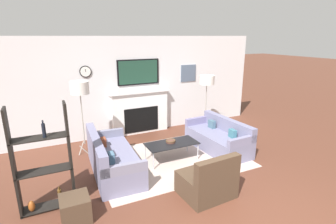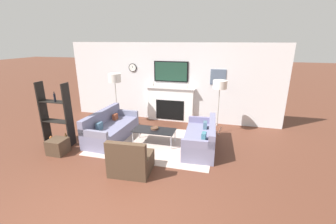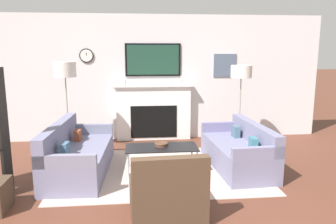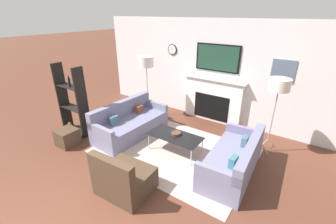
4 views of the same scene
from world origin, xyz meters
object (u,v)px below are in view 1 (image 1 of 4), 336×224
at_px(decorative_bowl, 171,141).
at_px(shelf_unit, 43,164).
at_px(floor_lamp_right, 207,81).
at_px(couch_left, 112,160).
at_px(couch_right, 219,139).
at_px(coffee_table, 172,144).
at_px(floor_lamp_left, 80,89).
at_px(ottoman, 75,208).
at_px(armchair, 208,182).

distance_m(decorative_bowl, shelf_unit, 2.68).
xyz_separation_m(floor_lamp_right, shelf_unit, (-4.23, -1.82, -0.73)).
relative_size(couch_left, shelf_unit, 1.12).
xyz_separation_m(couch_right, coffee_table, (-1.30, -0.03, 0.11)).
relative_size(coffee_table, floor_lamp_right, 0.70).
relative_size(decorative_bowl, shelf_unit, 0.13).
relative_size(floor_lamp_left, floor_lamp_right, 1.05).
distance_m(decorative_bowl, floor_lamp_left, 2.33).
xyz_separation_m(couch_left, coffee_table, (1.35, -0.03, 0.10)).
relative_size(floor_lamp_left, ottoman, 4.06).
height_order(floor_lamp_left, ottoman, floor_lamp_left).
relative_size(couch_right, floor_lamp_left, 1.02).
height_order(armchair, floor_lamp_left, floor_lamp_left).
distance_m(floor_lamp_right, ottoman, 4.70).
relative_size(couch_right, floor_lamp_right, 1.07).
distance_m(armchair, floor_lamp_right, 3.41).
relative_size(armchair, shelf_unit, 0.52).
bearing_deg(ottoman, floor_lamp_right, 31.02).
distance_m(floor_lamp_left, shelf_unit, 2.17).
distance_m(couch_left, armchair, 2.00).
relative_size(couch_right, ottoman, 4.14).
xyz_separation_m(coffee_table, floor_lamp_right, (1.66, 1.17, 1.13)).
bearing_deg(couch_left, floor_lamp_left, 107.14).
relative_size(couch_right, coffee_table, 1.53).
bearing_deg(decorative_bowl, floor_lamp_left, 146.59).
bearing_deg(shelf_unit, floor_lamp_left, 64.59).
xyz_separation_m(armchair, floor_lamp_left, (-1.65, 2.67, 1.31)).
relative_size(armchair, decorative_bowl, 4.09).
distance_m(couch_left, decorative_bowl, 1.35).
xyz_separation_m(armchair, decorative_bowl, (0.05, 1.55, 0.17)).
bearing_deg(ottoman, shelf_unit, 125.85).
xyz_separation_m(floor_lamp_left, ottoman, (-0.50, -2.32, -1.38)).
bearing_deg(armchair, shelf_unit, 161.40).
height_order(couch_right, armchair, armchair).
xyz_separation_m(decorative_bowl, shelf_unit, (-2.56, -0.70, 0.34)).
height_order(couch_left, ottoman, couch_left).
xyz_separation_m(couch_right, armchair, (-1.35, -1.53, -0.01)).
bearing_deg(floor_lamp_right, decorative_bowl, -146.07).
relative_size(floor_lamp_right, shelf_unit, 0.96).
xyz_separation_m(coffee_table, floor_lamp_left, (-1.70, 1.17, 1.19)).
xyz_separation_m(couch_right, decorative_bowl, (-1.30, 0.02, 0.16)).
bearing_deg(coffee_table, couch_left, 178.81).
xyz_separation_m(floor_lamp_left, floor_lamp_right, (3.36, -0.00, -0.06)).
bearing_deg(ottoman, decorative_bowl, 28.69).
bearing_deg(couch_right, decorative_bowl, 179.07).
relative_size(armchair, coffee_table, 0.77).
xyz_separation_m(couch_left, armchair, (1.29, -1.53, -0.01)).
bearing_deg(shelf_unit, decorative_bowl, 15.36).
bearing_deg(ottoman, couch_left, 54.11).
xyz_separation_m(decorative_bowl, ottoman, (-2.20, -1.20, -0.25)).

